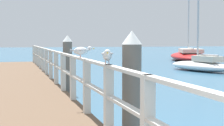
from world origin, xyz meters
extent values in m
cube|color=brown|center=(0.00, 10.90, 0.18)|extent=(2.43, 21.79, 0.36)
cube|color=beige|center=(1.13, 2.35, 0.85)|extent=(0.12, 0.12, 0.97)
cube|color=beige|center=(1.13, 3.91, 0.85)|extent=(0.12, 0.12, 0.97)
cube|color=beige|center=(1.13, 5.46, 0.85)|extent=(0.12, 0.12, 0.97)
cube|color=beige|center=(1.13, 7.01, 0.85)|extent=(0.12, 0.12, 0.97)
cube|color=beige|center=(1.13, 8.57, 0.85)|extent=(0.12, 0.12, 0.97)
cube|color=beige|center=(1.13, 10.12, 0.85)|extent=(0.12, 0.12, 0.97)
cube|color=beige|center=(1.13, 11.67, 0.85)|extent=(0.12, 0.12, 0.97)
cube|color=beige|center=(1.13, 13.22, 0.85)|extent=(0.12, 0.12, 0.97)
cube|color=beige|center=(1.13, 14.78, 0.85)|extent=(0.12, 0.12, 0.97)
cube|color=beige|center=(1.13, 16.33, 0.85)|extent=(0.12, 0.12, 0.97)
cube|color=beige|center=(1.13, 17.88, 0.85)|extent=(0.12, 0.12, 0.97)
cube|color=beige|center=(1.13, 19.44, 0.85)|extent=(0.12, 0.12, 0.97)
cube|color=beige|center=(1.13, 20.99, 0.85)|extent=(0.12, 0.12, 0.97)
cube|color=beige|center=(1.13, 10.90, 1.32)|extent=(0.10, 20.19, 0.04)
cube|color=beige|center=(1.13, 10.90, 0.90)|extent=(0.10, 20.19, 0.04)
cylinder|color=#6B6056|center=(1.51, 4.04, 0.81)|extent=(0.28, 0.28, 1.61)
cone|color=white|center=(1.51, 4.04, 1.71)|extent=(0.29, 0.29, 0.20)
cylinder|color=#6B6056|center=(1.51, 10.38, 0.81)|extent=(0.28, 0.28, 1.61)
cone|color=white|center=(1.51, 10.38, 1.71)|extent=(0.29, 0.29, 0.20)
ellipsoid|color=white|center=(1.13, 3.99, 1.46)|extent=(0.19, 0.30, 0.15)
sphere|color=white|center=(1.09, 3.82, 1.51)|extent=(0.09, 0.09, 0.09)
cone|color=gold|center=(1.08, 3.75, 1.51)|extent=(0.04, 0.05, 0.02)
cone|color=#939399|center=(1.17, 4.15, 1.47)|extent=(0.09, 0.09, 0.07)
ellipsoid|color=#939399|center=(1.13, 3.99, 1.49)|extent=(0.22, 0.26, 0.04)
cylinder|color=tan|center=(1.16, 3.99, 1.36)|extent=(0.01, 0.01, 0.05)
cylinder|color=tan|center=(1.11, 4.00, 1.36)|extent=(0.01, 0.01, 0.05)
ellipsoid|color=white|center=(1.13, 6.04, 1.46)|extent=(0.28, 0.14, 0.15)
sphere|color=white|center=(1.31, 6.04, 1.51)|extent=(0.09, 0.09, 0.09)
cone|color=gold|center=(1.37, 6.05, 1.51)|extent=(0.05, 0.02, 0.02)
cone|color=#939399|center=(0.96, 6.04, 1.47)|extent=(0.08, 0.07, 0.07)
ellipsoid|color=#939399|center=(1.13, 6.04, 1.49)|extent=(0.23, 0.18, 0.04)
cylinder|color=tan|center=(1.12, 6.07, 1.36)|extent=(0.01, 0.01, 0.05)
cylinder|color=tan|center=(1.12, 6.02, 1.36)|extent=(0.01, 0.01, 0.05)
ellipsoid|color=white|center=(9.54, 17.05, 0.26)|extent=(2.46, 4.54, 0.52)
cylinder|color=#B2B2B7|center=(9.49, 17.25, 2.56)|extent=(0.10, 0.10, 4.07)
cylinder|color=#B2B2B7|center=(9.68, 16.52, 0.87)|extent=(0.46, 1.49, 0.08)
cube|color=beige|center=(9.67, 16.54, 0.67)|extent=(1.16, 1.71, 0.30)
ellipsoid|color=red|center=(13.55, 26.45, 0.33)|extent=(5.23, 8.56, 0.66)
cylinder|color=#B2B2B7|center=(13.22, 25.49, 1.01)|extent=(0.98, 2.71, 0.08)
cube|color=beige|center=(13.23, 25.53, 0.81)|extent=(2.41, 3.26, 0.30)
camera|label=1|loc=(-0.18, -1.19, 1.69)|focal=61.24mm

